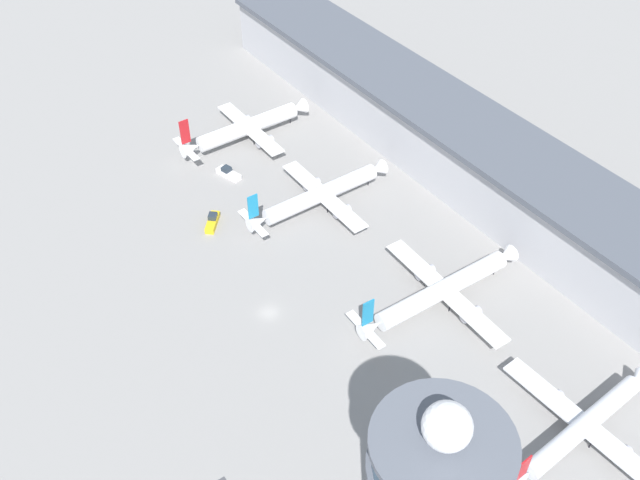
% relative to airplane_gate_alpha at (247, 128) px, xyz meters
% --- Properties ---
extents(ground_plane, '(1000.00, 1000.00, 0.00)m').
position_rel_airplane_gate_alpha_xyz_m(ground_plane, '(61.69, -31.34, -4.18)').
color(ground_plane, gray).
extents(terminal_building, '(223.31, 25.00, 18.64)m').
position_rel_airplane_gate_alpha_xyz_m(terminal_building, '(61.69, 38.66, 5.23)').
color(terminal_building, '#B2B2B7').
rests_on(terminal_building, ground).
extents(airplane_gate_alpha, '(31.11, 41.61, 13.98)m').
position_rel_airplane_gate_alpha_xyz_m(airplane_gate_alpha, '(0.00, 0.00, 0.00)').
color(airplane_gate_alpha, white).
rests_on(airplane_gate_alpha, ground).
extents(airplane_gate_bravo, '(33.11, 42.64, 13.14)m').
position_rel_airplane_gate_alpha_xyz_m(airplane_gate_bravo, '(37.83, -0.26, -0.06)').
color(airplane_gate_bravo, white).
rests_on(airplane_gate_bravo, ground).
extents(airplane_gate_charlie, '(37.65, 44.54, 13.37)m').
position_rel_airplane_gate_alpha_xyz_m(airplane_gate_charlie, '(81.80, 2.32, 0.10)').
color(airplane_gate_charlie, white).
rests_on(airplane_gate_charlie, ground).
extents(airplane_gate_delta, '(37.62, 39.54, 11.81)m').
position_rel_airplane_gate_alpha_xyz_m(airplane_gate_delta, '(123.48, 0.42, -0.06)').
color(airplane_gate_delta, silver).
rests_on(airplane_gate_delta, ground).
extents(service_truck_catering, '(7.16, 6.75, 2.91)m').
position_rel_airplane_gate_alpha_xyz_m(service_truck_catering, '(27.67, -27.09, -3.17)').
color(service_truck_catering, black).
rests_on(service_truck_catering, ground).
extents(service_truck_fuel, '(8.06, 4.51, 2.65)m').
position_rel_airplane_gate_alpha_xyz_m(service_truck_fuel, '(12.13, -13.57, -3.26)').
color(service_truck_fuel, black).
rests_on(service_truck_fuel, ground).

